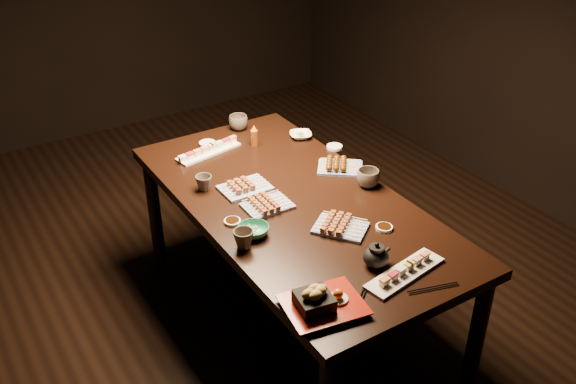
% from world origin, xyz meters
% --- Properties ---
extents(ground, '(5.00, 5.00, 0.00)m').
position_xyz_m(ground, '(0.00, 0.00, 0.00)').
color(ground, black).
rests_on(ground, ground).
extents(dining_table, '(1.25, 1.95, 0.75)m').
position_xyz_m(dining_table, '(-0.01, -0.34, 0.38)').
color(dining_table, black).
rests_on(dining_table, ground).
extents(sushi_platter_near, '(0.38, 0.16, 0.05)m').
position_xyz_m(sushi_platter_near, '(0.06, -1.03, 0.77)').
color(sushi_platter_near, white).
rests_on(sushi_platter_near, dining_table).
extents(sushi_platter_far, '(0.37, 0.17, 0.04)m').
position_xyz_m(sushi_platter_far, '(-0.13, 0.31, 0.77)').
color(sushi_platter_far, white).
rests_on(sushi_platter_far, dining_table).
extents(yakitori_plate_center, '(0.22, 0.16, 0.05)m').
position_xyz_m(yakitori_plate_center, '(-0.14, -0.32, 0.78)').
color(yakitori_plate_center, '#828EB6').
rests_on(yakitori_plate_center, dining_table).
extents(yakitori_plate_right, '(0.26, 0.27, 0.06)m').
position_xyz_m(yakitori_plate_right, '(0.03, -0.65, 0.78)').
color(yakitori_plate_right, '#828EB6').
rests_on(yakitori_plate_right, dining_table).
extents(yakitori_plate_left, '(0.23, 0.17, 0.06)m').
position_xyz_m(yakitori_plate_left, '(-0.15, -0.13, 0.78)').
color(yakitori_plate_left, '#828EB6').
rests_on(yakitori_plate_left, dining_table).
extents(tsukune_plate, '(0.27, 0.26, 0.06)m').
position_xyz_m(tsukune_plate, '(0.35, -0.21, 0.78)').
color(tsukune_plate, '#828EB6').
rests_on(tsukune_plate, dining_table).
extents(edamame_bowl_green, '(0.19, 0.19, 0.04)m').
position_xyz_m(edamame_bowl_green, '(-0.31, -0.48, 0.77)').
color(edamame_bowl_green, '#2D8B69').
rests_on(edamame_bowl_green, dining_table).
extents(edamame_bowl_cream, '(0.16, 0.16, 0.03)m').
position_xyz_m(edamame_bowl_cream, '(0.38, 0.20, 0.76)').
color(edamame_bowl_cream, '#F6E7C9').
rests_on(edamame_bowl_cream, dining_table).
extents(tempura_tray, '(0.32, 0.27, 0.11)m').
position_xyz_m(tempura_tray, '(-0.32, -1.03, 0.80)').
color(tempura_tray, black).
rests_on(tempura_tray, dining_table).
extents(teacup_near_left, '(0.11, 0.11, 0.08)m').
position_xyz_m(teacup_near_left, '(-0.39, -0.54, 0.79)').
color(teacup_near_left, '#50473D').
rests_on(teacup_near_left, dining_table).
extents(teacup_mid_right, '(0.15, 0.15, 0.09)m').
position_xyz_m(teacup_mid_right, '(0.36, -0.41, 0.79)').
color(teacup_mid_right, '#50473D').
rests_on(teacup_mid_right, dining_table).
extents(teacup_far_left, '(0.10, 0.10, 0.07)m').
position_xyz_m(teacup_far_left, '(-0.32, -0.03, 0.79)').
color(teacup_far_left, '#50473D').
rests_on(teacup_far_left, dining_table).
extents(teacup_far_right, '(0.14, 0.14, 0.08)m').
position_xyz_m(teacup_far_right, '(0.14, 0.48, 0.79)').
color(teacup_far_right, '#50473D').
rests_on(teacup_far_right, dining_table).
extents(teapot, '(0.12, 0.12, 0.10)m').
position_xyz_m(teapot, '(-0.00, -0.92, 0.80)').
color(teapot, black).
rests_on(teapot, dining_table).
extents(condiment_bottle, '(0.04, 0.04, 0.12)m').
position_xyz_m(condiment_bottle, '(0.12, 0.26, 0.81)').
color(condiment_bottle, brown).
rests_on(condiment_bottle, dining_table).
extents(sauce_dish_west, '(0.08, 0.08, 0.01)m').
position_xyz_m(sauce_dish_west, '(-0.34, -0.35, 0.76)').
color(sauce_dish_west, white).
rests_on(sauce_dish_west, dining_table).
extents(sauce_dish_east, '(0.12, 0.12, 0.01)m').
position_xyz_m(sauce_dish_east, '(0.46, -0.00, 0.76)').
color(sauce_dish_east, white).
rests_on(sauce_dish_east, dining_table).
extents(sauce_dish_se, '(0.09, 0.09, 0.01)m').
position_xyz_m(sauce_dish_se, '(0.19, -0.74, 0.76)').
color(sauce_dish_se, white).
rests_on(sauce_dish_se, dining_table).
extents(sauce_dish_nw, '(0.12, 0.12, 0.02)m').
position_xyz_m(sauce_dish_nw, '(-0.10, 0.40, 0.76)').
color(sauce_dish_nw, white).
rests_on(sauce_dish_nw, dining_table).
extents(chopsticks_near, '(0.19, 0.15, 0.01)m').
position_xyz_m(chopsticks_near, '(-0.21, -1.09, 0.75)').
color(chopsticks_near, black).
rests_on(chopsticks_near, dining_table).
extents(chopsticks_se, '(0.21, 0.08, 0.01)m').
position_xyz_m(chopsticks_se, '(0.09, -1.16, 0.75)').
color(chopsticks_se, black).
rests_on(chopsticks_se, dining_table).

